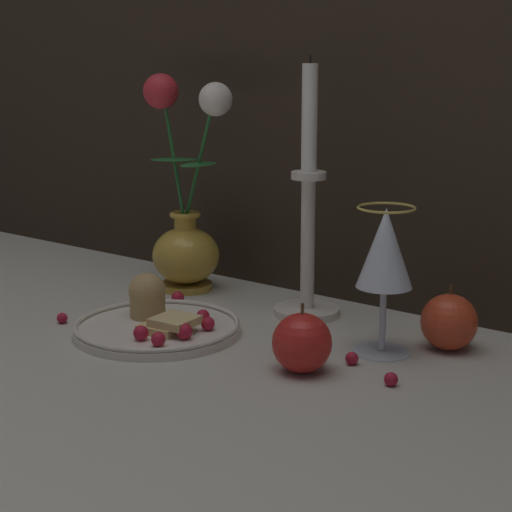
# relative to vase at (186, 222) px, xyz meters

# --- Properties ---
(ground_plane) EXTENTS (2.40, 2.40, 0.00)m
(ground_plane) POSITION_rel_vase_xyz_m (0.18, -0.13, -0.10)
(ground_plane) COLOR #B7B2A3
(ground_plane) RESTS_ON ground
(vase) EXTENTS (0.15, 0.10, 0.32)m
(vase) POSITION_rel_vase_xyz_m (0.00, 0.00, 0.00)
(vase) COLOR gold
(vase) RESTS_ON ground_plane
(plate_with_pastries) EXTENTS (0.21, 0.21, 0.07)m
(plate_with_pastries) POSITION_rel_vase_xyz_m (0.11, -0.18, -0.09)
(plate_with_pastries) COLOR silver
(plate_with_pastries) RESTS_ON ground_plane
(wine_glass) EXTENTS (0.07, 0.07, 0.18)m
(wine_glass) POSITION_rel_vase_xyz_m (0.38, -0.07, 0.02)
(wine_glass) COLOR silver
(wine_glass) RESTS_ON ground_plane
(candlestick) EXTENTS (0.09, 0.09, 0.35)m
(candlestick) POSITION_rel_vase_xyz_m (0.22, 0.00, 0.01)
(candlestick) COLOR silver
(candlestick) RESTS_ON ground_plane
(apple_beside_vase) EXTENTS (0.07, 0.07, 0.08)m
(apple_beside_vase) POSITION_rel_vase_xyz_m (0.34, -0.18, -0.07)
(apple_beside_vase) COLOR red
(apple_beside_vase) RESTS_ON ground_plane
(apple_near_glass) EXTENTS (0.07, 0.07, 0.08)m
(apple_near_glass) POSITION_rel_vase_xyz_m (0.43, -0.01, -0.07)
(apple_near_glass) COLOR #D14223
(apple_near_glass) RESTS_ON ground_plane
(berry_near_plate) EXTENTS (0.02, 0.02, 0.02)m
(berry_near_plate) POSITION_rel_vase_xyz_m (0.37, -0.13, -0.10)
(berry_near_plate) COLOR #AD192D
(berry_near_plate) RESTS_ON ground_plane
(berry_front_center) EXTENTS (0.02, 0.02, 0.02)m
(berry_front_center) POSITION_rel_vase_xyz_m (0.44, -0.16, -0.10)
(berry_front_center) COLOR #AD192D
(berry_front_center) RESTS_ON ground_plane
(berry_by_glass_stem) EXTENTS (0.01, 0.01, 0.01)m
(berry_by_glass_stem) POSITION_rel_vase_xyz_m (-0.02, -0.23, -0.10)
(berry_by_glass_stem) COLOR #AD192D
(berry_by_glass_stem) RESTS_ON ground_plane
(berry_under_candlestick) EXTENTS (0.02, 0.02, 0.02)m
(berry_under_candlestick) POSITION_rel_vase_xyz_m (0.04, -0.07, -0.09)
(berry_under_candlestick) COLOR #AD192D
(berry_under_candlestick) RESTS_ON ground_plane
(berry_far_right) EXTENTS (0.02, 0.02, 0.02)m
(berry_far_right) POSITION_rel_vase_xyz_m (-0.00, -0.08, -0.09)
(berry_far_right) COLOR #AD192D
(berry_far_right) RESTS_ON ground_plane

